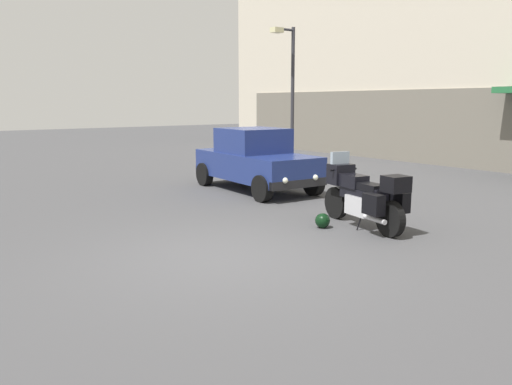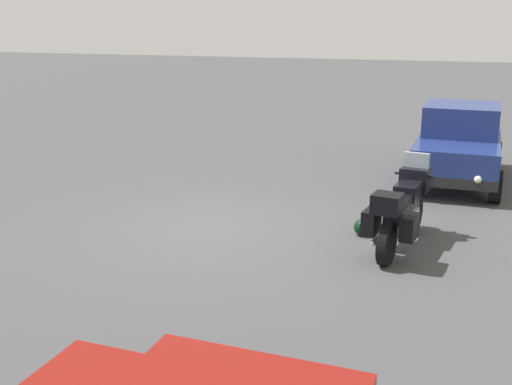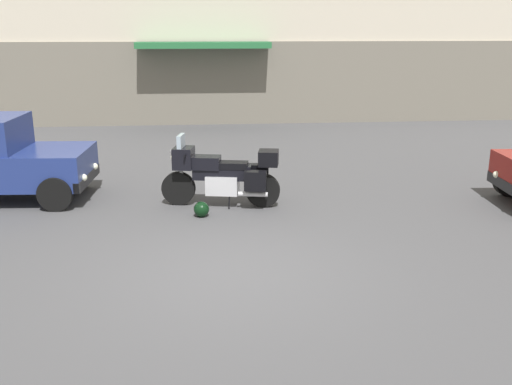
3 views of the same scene
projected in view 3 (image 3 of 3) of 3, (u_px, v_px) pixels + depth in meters
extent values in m
plane|color=#424244|center=(234.00, 273.00, 8.06)|extent=(80.00, 80.00, 0.00)
cube|color=#6D675C|center=(212.00, 84.00, 19.87)|extent=(32.25, 0.12, 2.80)
cube|color=#236638|center=(203.00, 45.00, 19.07)|extent=(4.40, 1.10, 0.20)
cylinder|color=black|center=(179.00, 188.00, 11.07)|extent=(0.65, 0.26, 0.64)
cylinder|color=black|center=(263.00, 190.00, 10.93)|extent=(0.65, 0.26, 0.64)
cylinder|color=#B7B7BC|center=(179.00, 166.00, 10.95)|extent=(0.33, 0.13, 0.68)
cube|color=#B7B7BC|center=(223.00, 184.00, 10.97)|extent=(0.66, 0.50, 0.36)
cube|color=black|center=(222.00, 172.00, 10.90)|extent=(1.13, 0.48, 0.28)
cube|color=black|center=(206.00, 162.00, 10.88)|extent=(0.57, 0.43, 0.24)
cube|color=black|center=(233.00, 165.00, 10.84)|extent=(0.61, 0.40, 0.12)
cube|color=black|center=(184.00, 158.00, 10.89)|extent=(0.43, 0.50, 0.40)
cube|color=#8C9EAD|center=(181.00, 142.00, 10.81)|extent=(0.15, 0.41, 0.28)
sphere|color=#EAEACC|center=(174.00, 158.00, 10.91)|extent=(0.14, 0.14, 0.14)
cylinder|color=black|center=(188.00, 153.00, 10.86)|extent=(0.15, 0.62, 0.04)
cylinder|color=#B7B7BC|center=(253.00, 194.00, 10.75)|extent=(0.56, 0.19, 0.09)
cube|color=black|center=(255.00, 181.00, 10.60)|extent=(0.43, 0.27, 0.36)
cube|color=black|center=(258.00, 173.00, 11.13)|extent=(0.43, 0.27, 0.36)
cube|color=black|center=(269.00, 158.00, 10.74)|extent=(0.43, 0.46, 0.28)
cylinder|color=black|center=(229.00, 201.00, 10.85)|extent=(0.05, 0.13, 0.29)
sphere|color=black|center=(201.00, 209.00, 10.40)|extent=(0.28, 0.28, 0.28)
cube|color=#8C9EAD|center=(18.00, 133.00, 11.15)|extent=(0.14, 1.40, 0.54)
cube|color=black|center=(87.00, 178.00, 11.45)|extent=(0.21, 1.64, 0.20)
cylinder|color=black|center=(77.00, 173.00, 12.21)|extent=(0.65, 0.26, 0.64)
cylinder|color=black|center=(55.00, 194.00, 10.71)|extent=(0.65, 0.26, 0.64)
sphere|color=silver|center=(95.00, 166.00, 11.85)|extent=(0.14, 0.14, 0.14)
sphere|color=silver|center=(83.00, 178.00, 10.98)|extent=(0.14, 0.14, 0.14)
cube|color=black|center=(510.00, 187.00, 10.78)|extent=(0.24, 1.76, 0.20)
cylinder|color=black|center=(510.00, 181.00, 11.62)|extent=(0.65, 0.26, 0.64)
sphere|color=silver|center=(497.00, 174.00, 11.21)|extent=(0.14, 0.14, 0.14)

